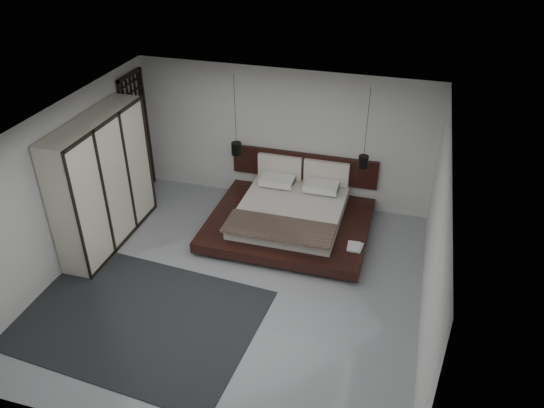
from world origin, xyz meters
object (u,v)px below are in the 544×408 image
(bed, at_px, (291,215))
(wardrobe, at_px, (103,182))
(lattice_screen, at_px, (138,136))
(pendant_left, at_px, (236,148))
(pendant_right, at_px, (363,161))
(rug, at_px, (138,318))

(bed, distance_m, wardrobe, 3.50)
(lattice_screen, relative_size, pendant_left, 1.62)
(lattice_screen, relative_size, bed, 0.87)
(lattice_screen, bearing_deg, bed, -9.18)
(pendant_right, height_order, rug, pendant_right)
(lattice_screen, bearing_deg, wardrobe, -81.99)
(lattice_screen, height_order, wardrobe, lattice_screen)
(bed, distance_m, pendant_right, 1.71)
(lattice_screen, bearing_deg, pendant_left, -1.50)
(lattice_screen, xyz_separation_m, bed, (3.40, -0.55, -1.00))
(lattice_screen, height_order, pendant_right, pendant_right)
(wardrobe, bearing_deg, lattice_screen, 98.01)
(pendant_left, relative_size, rug, 0.44)
(lattice_screen, height_order, rug, lattice_screen)
(wardrobe, xyz_separation_m, rug, (1.50, -1.82, -1.20))
(lattice_screen, distance_m, pendant_right, 4.64)
(rug, bearing_deg, pendant_right, 50.91)
(bed, xyz_separation_m, rug, (-1.65, -3.06, -0.29))
(pendant_left, height_order, pendant_right, same)
(rug, bearing_deg, pendant_left, 83.26)
(lattice_screen, xyz_separation_m, wardrobe, (0.25, -1.79, -0.09))
(bed, bearing_deg, pendant_left, 158.20)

